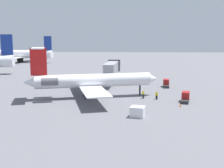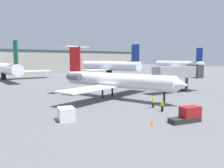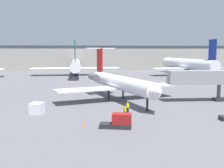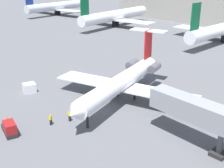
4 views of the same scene
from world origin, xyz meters
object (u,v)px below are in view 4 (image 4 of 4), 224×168
Objects in this scene: ground_crew_loader at (70,116)px; baggage_tug_lead at (9,129)px; regional_jet at (123,80)px; jet_bridge at (208,116)px; traffic_cone_near at (7,117)px; parked_airliner_west_mid at (115,16)px; parked_airliner_west_end at (57,6)px; cargo_container_uld at (29,88)px; ground_crew_marshaller at (51,119)px.

baggage_tug_lead reaches higher than ground_crew_loader.
jet_bridge is (17.28, -3.40, 0.98)m from regional_jet.
traffic_cone_near is at bearing 159.53° from baggage_tug_lead.
parked_airliner_west_mid reaches higher than traffic_cone_near.
baggage_tug_lead is (-2.77, -19.11, -2.76)m from regional_jet.
baggage_tug_lead is at bearing -37.24° from parked_airliner_west_end.
ground_crew_loader is 0.40× the size of baggage_tug_lead.
cargo_container_uld is 101.05m from parked_airliner_west_end.
parked_airliner_west_end is at bearing 154.15° from jet_bridge.
baggage_tug_lead is at bearing -107.09° from ground_crew_marshaller.
traffic_cone_near is (-24.48, -14.06, -4.30)m from jet_bridge.
ground_crew_loader is (-0.18, -11.06, -2.74)m from regional_jet.
ground_crew_marshaller and ground_crew_loader have the same top height.
baggage_tug_lead is at bearing -107.83° from ground_crew_loader.
jet_bridge is 32.44m from cargo_container_uld.
ground_crew_marshaller reaches higher than cargo_container_uld.
ground_crew_marshaller is at bearing 31.71° from traffic_cone_near.
parked_airliner_west_mid reaches higher than parked_airliner_west_end.
baggage_tug_lead is (-2.59, -8.06, -0.02)m from ground_crew_loader.
cargo_container_uld is at bearing 140.71° from baggage_tug_lead.
ground_crew_marshaller is 114.13m from parked_airliner_west_end.
jet_bridge is 19.42m from ground_crew_loader.
regional_jet is 16.37× the size of ground_crew_loader.
parked_airliner_west_mid is at bearing -2.72° from parked_airliner_west_end.
ground_crew_loader is at bearing -156.32° from jet_bridge.
ground_crew_marshaller is at bearing 72.91° from baggage_tug_lead.
cargo_container_uld is at bearing 163.02° from ground_crew_marshaller.
baggage_tug_lead reaches higher than cargo_container_uld.
parked_airliner_west_end reaches higher than jet_bridge.
parked_airliner_west_mid reaches higher than cargo_container_uld.
ground_crew_marshaller is 1.00× the size of ground_crew_loader.
regional_jet is 10.97× the size of cargo_container_uld.
ground_crew_marshaller is 0.05× the size of parked_airliner_west_end.
jet_bridge is 5.70× the size of cargo_container_uld.
ground_crew_marshaller is 13.83m from cargo_container_uld.
baggage_tug_lead is at bearing -54.24° from parked_airliner_west_mid.
parked_airliner_west_mid is (-69.08, 52.38, -0.32)m from jet_bridge.
parked_airliner_west_end is (-87.85, 68.49, 3.94)m from traffic_cone_near.
traffic_cone_near is (7.13, -7.80, -0.55)m from cargo_container_uld.
ground_crew_marshaller is at bearing -150.74° from jet_bridge.
ground_crew_loader is at bearing -33.20° from parked_airliner_west_end.
parked_airliner_west_end is (-92.28, 70.15, 3.38)m from baggage_tug_lead.
ground_crew_loader reaches higher than cargo_container_uld.
parked_airliner_west_end is at bearing 142.76° from baggage_tug_lead.
ground_crew_loader is 3.07× the size of traffic_cone_near.
traffic_cone_near is (-7.20, -17.46, -3.32)m from regional_jet.
ground_crew_loader is 113.43m from parked_airliner_west_end.
ground_crew_marshaller is 80.69m from parked_airliner_west_mid.
parked_airliner_west_end is (-95.05, 51.03, 0.62)m from regional_jet.
baggage_tug_lead reaches higher than ground_crew_marshaller.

